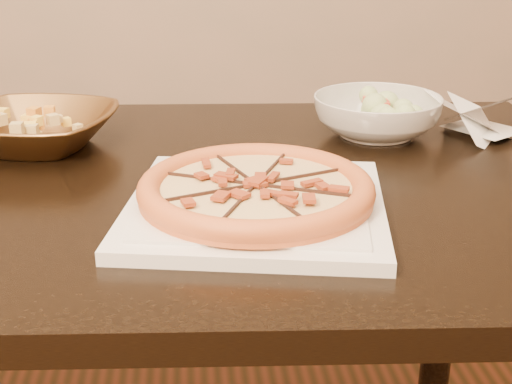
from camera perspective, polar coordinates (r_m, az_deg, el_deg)
dining_table at (r=1.12m, az=-6.36°, el=-3.93°), size 1.38×0.94×0.75m
plate at (r=0.94m, az=-0.00°, el=-1.11°), size 0.39×0.39×0.02m
pizza at (r=0.93m, az=-0.00°, el=0.23°), size 0.31×0.31×0.03m
bronze_bowl at (r=1.25m, az=-17.13°, el=4.80°), size 0.31×0.31×0.06m
mixed_dish at (r=1.24m, az=-17.38°, el=6.80°), size 0.13×0.12×0.03m
salad_bowl at (r=1.28m, az=9.65°, el=6.02°), size 0.28×0.28×0.07m
salad at (r=1.26m, az=9.72°, el=8.32°), size 0.10×0.11×0.04m
cling_film at (r=1.33m, az=17.19°, el=5.48°), size 0.15×0.12×0.05m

